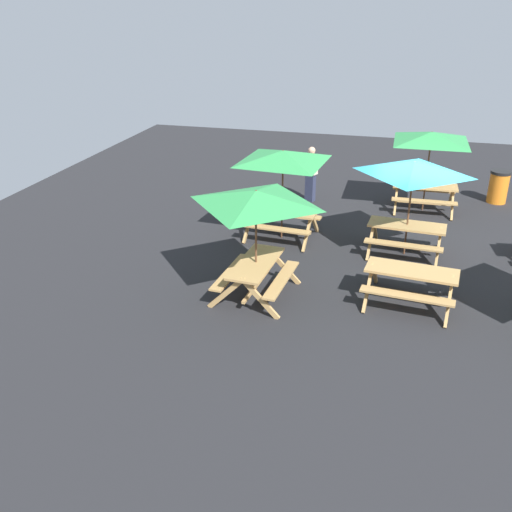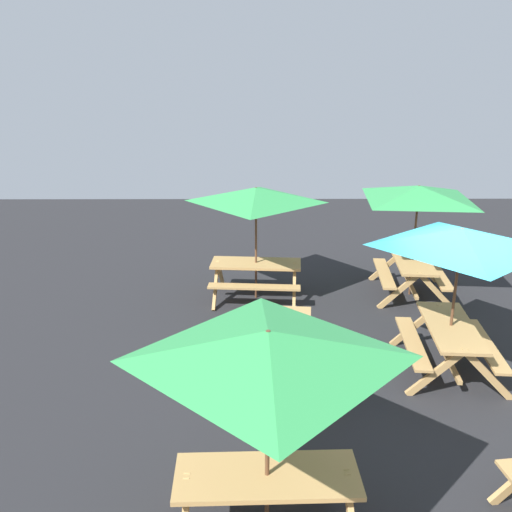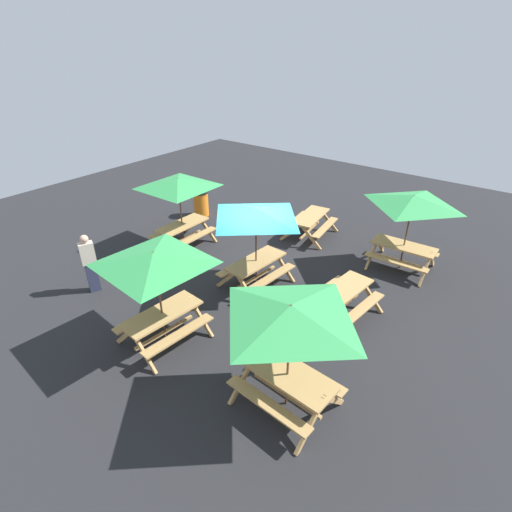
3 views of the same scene
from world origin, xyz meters
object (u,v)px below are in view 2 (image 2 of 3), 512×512
picnic_table_0 (460,249)px  picnic_table_6 (418,201)px  picnic_table_3 (268,362)px  picnic_table_4 (287,342)px  picnic_table_2 (256,203)px

picnic_table_0 → picnic_table_6: (3.11, -0.24, 0.00)m
picnic_table_3 → picnic_table_4: size_ratio=1.21×
picnic_table_3 → picnic_table_4: picnic_table_3 is taller
picnic_table_0 → picnic_table_2: size_ratio=1.00×
picnic_table_3 → picnic_table_4: 3.51m
picnic_table_0 → picnic_table_3: same height
picnic_table_4 → picnic_table_6: (3.26, -2.76, 1.43)m
picnic_table_6 → picnic_table_4: bearing=145.0°
picnic_table_2 → picnic_table_3: size_ratio=1.00×
picnic_table_0 → picnic_table_2: bearing=49.9°
picnic_table_3 → picnic_table_2: bearing=-91.0°
picnic_table_0 → picnic_table_2: same height
picnic_table_3 → picnic_table_4: bearing=-98.4°
picnic_table_2 → picnic_table_6: (0.16, -3.21, 0.00)m
picnic_table_0 → picnic_table_4: (-0.15, 2.51, -1.43)m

